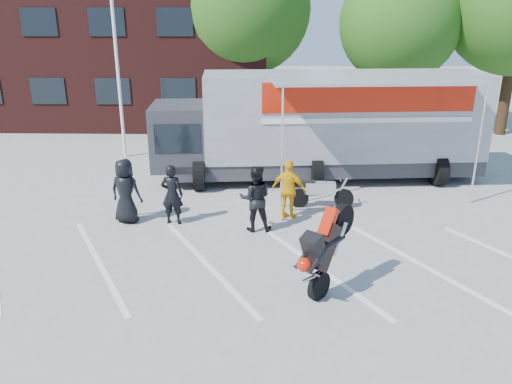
{
  "coord_description": "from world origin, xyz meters",
  "views": [
    {
      "loc": [
        -0.85,
        -8.86,
        5.13
      ],
      "look_at": [
        -1.14,
        2.15,
        1.3
      ],
      "focal_mm": 35.0,
      "sensor_mm": 36.0,
      "label": 1
    }
  ],
  "objects_px": {
    "flagpole": "(120,21)",
    "tree_mid": "(400,23)",
    "spectator_leather_c": "(255,199)",
    "spectator_leather_b": "(172,194)",
    "spectator_hivis": "(289,190)",
    "tree_left": "(246,9)",
    "transporter_truck": "(324,177)",
    "spectator_leather_a": "(126,191)",
    "stunt_bike_rider": "(335,286)",
    "parked_motorcycle": "(321,207)"
  },
  "relations": [
    {
      "from": "flagpole",
      "to": "tree_mid",
      "type": "relative_size",
      "value": 1.04
    },
    {
      "from": "flagpole",
      "to": "spectator_leather_c",
      "type": "relative_size",
      "value": 4.69
    },
    {
      "from": "spectator_leather_b",
      "to": "spectator_leather_c",
      "type": "height_order",
      "value": "spectator_leather_c"
    },
    {
      "from": "flagpole",
      "to": "spectator_hivis",
      "type": "xyz_separation_m",
      "value": [
        5.94,
        -6.25,
        -4.24
      ]
    },
    {
      "from": "flagpole",
      "to": "spectator_hivis",
      "type": "bearing_deg",
      "value": -46.42
    },
    {
      "from": "tree_left",
      "to": "transporter_truck",
      "type": "distance_m",
      "value": 10.63
    },
    {
      "from": "spectator_leather_a",
      "to": "spectator_leather_c",
      "type": "height_order",
      "value": "spectator_leather_a"
    },
    {
      "from": "flagpole",
      "to": "spectator_leather_b",
      "type": "bearing_deg",
      "value": -66.66
    },
    {
      "from": "stunt_bike_rider",
      "to": "spectator_leather_b",
      "type": "xyz_separation_m",
      "value": [
        -3.89,
        3.2,
        0.8
      ]
    },
    {
      "from": "parked_motorcycle",
      "to": "spectator_leather_a",
      "type": "xyz_separation_m",
      "value": [
        -5.27,
        -1.22,
        0.86
      ]
    },
    {
      "from": "transporter_truck",
      "to": "flagpole",
      "type": "bearing_deg",
      "value": 155.76
    },
    {
      "from": "tree_left",
      "to": "transporter_truck",
      "type": "xyz_separation_m",
      "value": [
        3.06,
        -8.53,
        -5.57
      ]
    },
    {
      "from": "tree_mid",
      "to": "spectator_hivis",
      "type": "height_order",
      "value": "tree_mid"
    },
    {
      "from": "tree_mid",
      "to": "spectator_leather_a",
      "type": "relative_size",
      "value": 4.45
    },
    {
      "from": "tree_mid",
      "to": "spectator_leather_b",
      "type": "xyz_separation_m",
      "value": [
        -8.36,
        -11.68,
        -4.14
      ]
    },
    {
      "from": "spectator_leather_a",
      "to": "spectator_leather_c",
      "type": "relative_size",
      "value": 1.01
    },
    {
      "from": "spectator_leather_a",
      "to": "spectator_leather_c",
      "type": "distance_m",
      "value": 3.45
    },
    {
      "from": "spectator_leather_a",
      "to": "transporter_truck",
      "type": "bearing_deg",
      "value": -130.03
    },
    {
      "from": "transporter_truck",
      "to": "parked_motorcycle",
      "type": "distance_m",
      "value": 2.9
    },
    {
      "from": "flagpole",
      "to": "stunt_bike_rider",
      "type": "bearing_deg",
      "value": -55.56
    },
    {
      "from": "flagpole",
      "to": "tree_left",
      "type": "relative_size",
      "value": 0.93
    },
    {
      "from": "spectator_hivis",
      "to": "tree_mid",
      "type": "bearing_deg",
      "value": -94.82
    },
    {
      "from": "stunt_bike_rider",
      "to": "spectator_leather_c",
      "type": "bearing_deg",
      "value": 160.46
    },
    {
      "from": "spectator_leather_c",
      "to": "stunt_bike_rider",
      "type": "bearing_deg",
      "value": 119.97
    },
    {
      "from": "spectator_leather_a",
      "to": "stunt_bike_rider",
      "type": "bearing_deg",
      "value": 161.62
    },
    {
      "from": "spectator_leather_b",
      "to": "spectator_leather_a",
      "type": "bearing_deg",
      "value": 4.28
    },
    {
      "from": "flagpole",
      "to": "spectator_hivis",
      "type": "relative_size",
      "value": 4.93
    },
    {
      "from": "tree_left",
      "to": "transporter_truck",
      "type": "bearing_deg",
      "value": -70.26
    },
    {
      "from": "transporter_truck",
      "to": "spectator_leather_b",
      "type": "height_order",
      "value": "transporter_truck"
    },
    {
      "from": "spectator_leather_b",
      "to": "tree_left",
      "type": "bearing_deg",
      "value": -88.8
    },
    {
      "from": "tree_left",
      "to": "stunt_bike_rider",
      "type": "height_order",
      "value": "tree_left"
    },
    {
      "from": "spectator_leather_a",
      "to": "spectator_leather_b",
      "type": "bearing_deg",
      "value": -168.94
    },
    {
      "from": "parked_motorcycle",
      "to": "spectator_leather_c",
      "type": "distance_m",
      "value": 2.63
    },
    {
      "from": "parked_motorcycle",
      "to": "transporter_truck",
      "type": "bearing_deg",
      "value": -7.14
    },
    {
      "from": "flagpole",
      "to": "spectator_leather_c",
      "type": "height_order",
      "value": "flagpole"
    },
    {
      "from": "flagpole",
      "to": "spectator_leather_c",
      "type": "xyz_separation_m",
      "value": [
        5.07,
        -7.07,
        -4.2
      ]
    },
    {
      "from": "spectator_hivis",
      "to": "spectator_leather_a",
      "type": "bearing_deg",
      "value": 25.35
    },
    {
      "from": "tree_mid",
      "to": "spectator_leather_a",
      "type": "bearing_deg",
      "value": -129.56
    },
    {
      "from": "spectator_leather_c",
      "to": "spectator_hivis",
      "type": "relative_size",
      "value": 1.05
    },
    {
      "from": "flagpole",
      "to": "stunt_bike_rider",
      "type": "relative_size",
      "value": 4.11
    },
    {
      "from": "tree_left",
      "to": "transporter_truck",
      "type": "height_order",
      "value": "tree_left"
    },
    {
      "from": "transporter_truck",
      "to": "parked_motorcycle",
      "type": "relative_size",
      "value": 5.9
    },
    {
      "from": "transporter_truck",
      "to": "parked_motorcycle",
      "type": "xyz_separation_m",
      "value": [
        -0.39,
        -2.87,
        0.0
      ]
    },
    {
      "from": "transporter_truck",
      "to": "spectator_leather_a",
      "type": "xyz_separation_m",
      "value": [
        -5.65,
        -4.09,
        0.86
      ]
    },
    {
      "from": "parked_motorcycle",
      "to": "spectator_hivis",
      "type": "distance_m",
      "value": 1.52
    },
    {
      "from": "spectator_leather_c",
      "to": "tree_left",
      "type": "bearing_deg",
      "value": -87.65
    },
    {
      "from": "tree_left",
      "to": "spectator_hivis",
      "type": "relative_size",
      "value": 5.33
    },
    {
      "from": "tree_mid",
      "to": "spectator_hivis",
      "type": "relative_size",
      "value": 4.74
    },
    {
      "from": "flagpole",
      "to": "spectator_leather_b",
      "type": "height_order",
      "value": "flagpole"
    },
    {
      "from": "flagpole",
      "to": "tree_mid",
      "type": "xyz_separation_m",
      "value": [
        11.24,
        5.0,
        -0.11
      ]
    }
  ]
}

